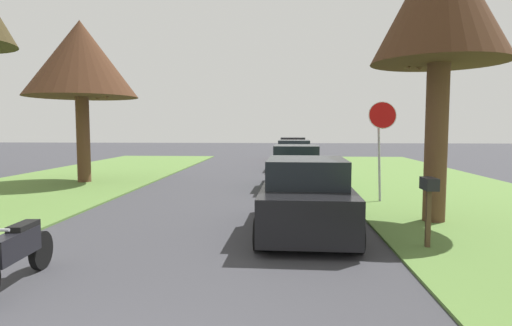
% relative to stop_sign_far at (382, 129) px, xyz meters
% --- Properties ---
extents(stop_sign_far, '(0.81, 0.57, 2.94)m').
position_rel_stop_sign_far_xyz_m(stop_sign_far, '(0.00, 0.00, 0.00)').
color(stop_sign_far, '#9EA0A5').
rests_on(stop_sign_far, grass_verge_right).
extents(street_tree_right_mid_a, '(3.04, 3.04, 6.58)m').
position_rel_stop_sign_far_xyz_m(street_tree_right_mid_a, '(0.64, -2.65, 2.87)').
color(street_tree_right_mid_a, brown).
rests_on(street_tree_right_mid_a, grass_verge_right).
extents(street_tree_left_mid_b, '(4.36, 4.36, 6.38)m').
position_rel_stop_sign_far_xyz_m(street_tree_left_mid_b, '(-10.86, 3.91, 2.71)').
color(street_tree_left_mid_b, brown).
rests_on(street_tree_left_mid_b, grass_verge_left).
extents(parked_sedan_black, '(2.05, 4.45, 1.57)m').
position_rel_stop_sign_far_xyz_m(parked_sedan_black, '(-2.39, -3.58, -1.45)').
color(parked_sedan_black, black).
rests_on(parked_sedan_black, ground).
extents(parked_sedan_green, '(2.05, 4.45, 1.57)m').
position_rel_stop_sign_far_xyz_m(parked_sedan_green, '(-2.38, 3.25, -1.45)').
color(parked_sedan_green, '#28663D').
rests_on(parked_sedan_green, ground).
extents(parked_sedan_silver, '(2.05, 4.45, 1.57)m').
position_rel_stop_sign_far_xyz_m(parked_sedan_silver, '(-2.28, 9.81, -1.45)').
color(parked_sedan_silver, '#BCBCC1').
rests_on(parked_sedan_silver, ground).
extents(parked_sedan_red, '(2.05, 4.45, 1.57)m').
position_rel_stop_sign_far_xyz_m(parked_sedan_red, '(-2.17, 16.33, -1.45)').
color(parked_sedan_red, red).
rests_on(parked_sedan_red, ground).
extents(parked_motorcycle, '(0.60, 2.05, 0.97)m').
position_rel_stop_sign_far_xyz_m(parked_motorcycle, '(-6.63, -7.08, -1.69)').
color(parked_motorcycle, black).
rests_on(parked_motorcycle, ground).
extents(curbside_mailbox, '(0.22, 0.44, 1.27)m').
position_rel_stop_sign_far_xyz_m(curbside_mailbox, '(-0.25, -4.91, -1.11)').
color(curbside_mailbox, brown).
rests_on(curbside_mailbox, grass_verge_right).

